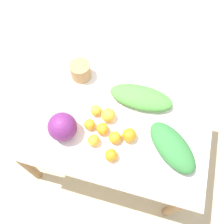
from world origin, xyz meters
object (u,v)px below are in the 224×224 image
orange_1 (108,115)px  orange_2 (90,125)px  cabbage_purple (62,127)px  orange_7 (129,135)px  greens_bunch_scallion (141,97)px  orange_0 (103,129)px  orange_4 (94,140)px  orange_5 (96,110)px  orange_6 (111,155)px  greens_bunch_dandelion (172,147)px  paper_bag (81,71)px  orange_3 (115,138)px

orange_1 → orange_2: bearing=43.2°
cabbage_purple → orange_7: (-0.36, -0.07, -0.04)m
greens_bunch_scallion → orange_2: bearing=45.4°
orange_0 → orange_4: orange_0 is taller
greens_bunch_scallion → orange_4: (0.19, 0.33, -0.01)m
orange_5 → orange_7: orange_7 is taller
orange_6 → orange_2: bearing=-40.5°
cabbage_purple → orange_1: 0.27m
greens_bunch_dandelion → orange_2: size_ratio=5.15×
greens_bunch_dandelion → orange_7: bearing=-2.1°
orange_2 → orange_4: orange_4 is taller
paper_bag → greens_bunch_scallion: size_ratio=0.34×
paper_bag → orange_6: paper_bag is taller
greens_bunch_scallion → orange_3: greens_bunch_scallion is taller
orange_2 → orange_6: 0.22m
greens_bunch_scallion → orange_6: size_ratio=5.43×
cabbage_purple → greens_bunch_dandelion: bearing=-174.6°
paper_bag → greens_bunch_dandelion: bearing=151.6°
orange_3 → orange_7: orange_7 is taller
orange_1 → orange_7: orange_1 is taller
cabbage_purple → orange_6: 0.31m
orange_3 → orange_4: orange_3 is taller
paper_bag → orange_2: paper_bag is taller
orange_3 → orange_6: bearing=93.8°
greens_bunch_dandelion → orange_7: greens_bunch_dandelion is taller
orange_1 → orange_4: (0.04, 0.17, -0.01)m
cabbage_purple → orange_7: 0.37m
greens_bunch_dandelion → orange_4: bearing=9.6°
paper_bag → orange_1: paper_bag is taller
orange_0 → orange_1: (-0.01, -0.09, 0.01)m
greens_bunch_scallion → orange_5: 0.28m
greens_bunch_dandelion → greens_bunch_scallion: bearing=-49.1°
cabbage_purple → greens_bunch_scallion: (-0.37, -0.32, -0.04)m
orange_2 → orange_5: size_ratio=0.98×
paper_bag → orange_2: bearing=116.4°
paper_bag → orange_7: 0.52m
greens_bunch_scallion → greens_bunch_dandelion: greens_bunch_dandelion is taller
greens_bunch_dandelion → orange_4: size_ratio=4.96×
orange_3 → paper_bag: bearing=-48.7°
greens_bunch_dandelion → orange_3: bearing=4.4°
greens_bunch_scallion → greens_bunch_dandelion: bearing=130.9°
greens_bunch_scallion → orange_1: 0.23m
greens_bunch_dandelion → orange_5: greens_bunch_dandelion is taller
cabbage_purple → orange_4: 0.19m
greens_bunch_dandelion → orange_4: greens_bunch_dandelion is taller
orange_5 → orange_2: bearing=85.5°
orange_2 → orange_7: orange_7 is taller
cabbage_purple → orange_3: (-0.29, -0.03, -0.05)m
greens_bunch_scallion → orange_5: (0.24, 0.15, -0.01)m
orange_6 → greens_bunch_scallion: bearing=-101.3°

